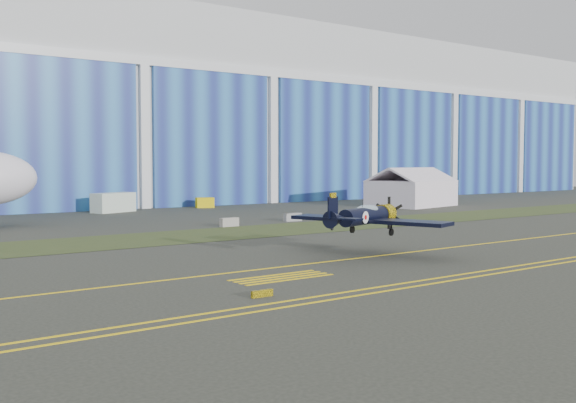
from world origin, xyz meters
TOP-DOWN VIEW (x-y plane):
  - ground at (0.00, 0.00)m, footprint 260.00×260.00m
  - grass_median at (0.00, 14.00)m, footprint 260.00×10.00m
  - hangar at (0.00, 71.79)m, footprint 220.00×45.70m
  - taxiway_centreline at (0.00, -5.00)m, footprint 200.00×0.20m
  - edge_line_near at (0.00, -14.50)m, footprint 80.00×0.20m
  - edge_line_far at (0.00, -13.50)m, footprint 80.00×0.20m
  - hold_short_ladder at (-18.00, -8.10)m, footprint 6.00×2.40m
  - guard_board_left at (-22.00, -12.00)m, footprint 1.20×0.15m
  - warbird at (-7.84, -4.02)m, footprint 12.97×14.30m
  - tent at (34.00, 30.57)m, footprint 13.91×11.32m
  - shipping_container at (-6.33, 45.19)m, footprint 6.29×4.23m
  - tug at (7.58, 45.77)m, footprint 2.87×2.28m
  - gse_box at (52.86, 45.20)m, footprint 3.69×2.59m
  - barrier_a at (-4.57, 19.34)m, footprint 2.03×0.69m
  - barrier_b at (4.47, 20.82)m, footprint 2.01×0.62m
  - barrier_c at (4.42, 20.58)m, footprint 2.05×0.79m

SIDE VIEW (x-z plane):
  - ground at x=0.00m, z-range 0.00..0.00m
  - taxiway_centreline at x=0.00m, z-range 0.00..0.02m
  - edge_line_near at x=0.00m, z-range 0.00..0.02m
  - edge_line_far at x=0.00m, z-range 0.00..0.02m
  - hold_short_ladder at x=-18.00m, z-range 0.00..0.02m
  - grass_median at x=0.00m, z-range 0.01..0.03m
  - guard_board_left at x=-22.00m, z-range 0.00..0.35m
  - barrier_a at x=-4.57m, z-range 0.00..0.90m
  - barrier_b at x=4.47m, z-range 0.00..0.90m
  - barrier_c at x=4.42m, z-range 0.00..0.90m
  - tug at x=7.58m, z-range 0.00..1.46m
  - gse_box at x=52.86m, z-range 0.00..2.01m
  - shipping_container at x=-6.33m, z-range 0.00..2.53m
  - warbird at x=-7.84m, z-range 0.98..4.50m
  - tent at x=34.00m, z-range 0.00..5.75m
  - hangar at x=0.00m, z-range -0.04..29.96m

